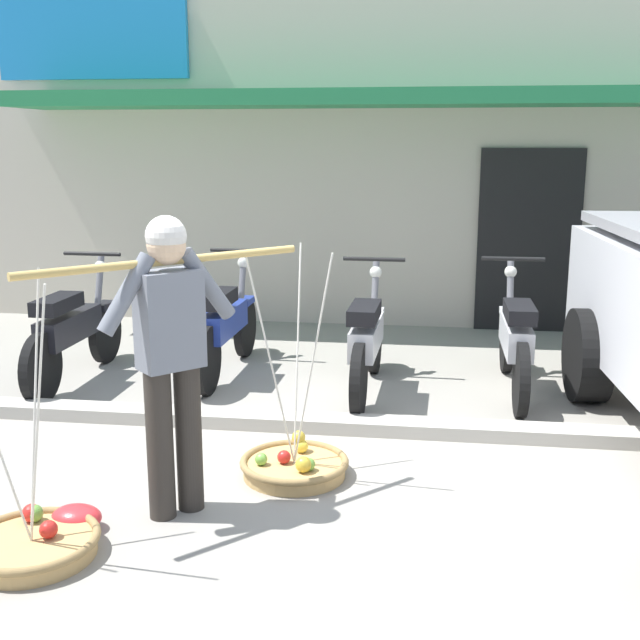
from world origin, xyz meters
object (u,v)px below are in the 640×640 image
at_px(fruit_vendor, 171,347).
at_px(motorcycle_end_of_row, 515,341).
at_px(motorcycle_second_in_row, 226,326).
at_px(motorcycle_nearest_shop, 73,332).
at_px(motorcycle_third_in_row, 367,341).
at_px(plastic_litter_bag, 76,518).
at_px(fruit_basket_left_side, 294,465).
at_px(fruit_basket_right_side, 32,543).

relative_size(fruit_vendor, motorcycle_end_of_row, 0.93).
height_order(fruit_vendor, motorcycle_second_in_row, fruit_vendor).
distance_m(motorcycle_nearest_shop, motorcycle_second_in_row, 1.33).
distance_m(motorcycle_nearest_shop, motorcycle_third_in_row, 2.57).
height_order(motorcycle_nearest_shop, plastic_litter_bag, motorcycle_nearest_shop).
relative_size(fruit_basket_left_side, motorcycle_end_of_row, 0.80).
height_order(fruit_vendor, fruit_basket_left_side, fruit_vendor).
height_order(motorcycle_nearest_shop, motorcycle_second_in_row, same).
height_order(motorcycle_third_in_row, motorcycle_end_of_row, same).
xyz_separation_m(fruit_vendor, motorcycle_end_of_row, (2.11, 2.53, -0.52)).
bearing_deg(fruit_basket_right_side, motorcycle_end_of_row, 49.25).
relative_size(fruit_basket_right_side, plastic_litter_bag, 5.18).
xyz_separation_m(motorcycle_end_of_row, plastic_litter_bag, (-2.58, -2.82, -0.38)).
bearing_deg(fruit_vendor, plastic_litter_bag, -149.19).
height_order(fruit_basket_left_side, plastic_litter_bag, fruit_basket_left_side).
height_order(fruit_basket_right_side, motorcycle_nearest_shop, fruit_basket_right_side).
height_order(fruit_basket_right_side, motorcycle_second_in_row, fruit_basket_right_side).
distance_m(fruit_basket_right_side, motorcycle_second_in_row, 3.34).
relative_size(motorcycle_nearest_shop, motorcycle_end_of_row, 1.00).
height_order(motorcycle_second_in_row, motorcycle_end_of_row, same).
height_order(motorcycle_second_in_row, motorcycle_third_in_row, same).
xyz_separation_m(fruit_basket_right_side, motorcycle_third_in_row, (1.47, 2.92, 0.38)).
distance_m(motorcycle_second_in_row, motorcycle_third_in_row, 1.36).
relative_size(motorcycle_nearest_shop, motorcycle_second_in_row, 1.00).
relative_size(fruit_basket_left_side, motorcycle_nearest_shop, 0.80).
xyz_separation_m(motorcycle_third_in_row, plastic_litter_bag, (-1.37, -2.62, -0.38)).
xyz_separation_m(fruit_vendor, fruit_basket_right_side, (-0.58, -0.59, -0.90)).
bearing_deg(plastic_litter_bag, motorcycle_nearest_shop, 114.70).
height_order(motorcycle_end_of_row, plastic_litter_bag, motorcycle_end_of_row).
relative_size(motorcycle_second_in_row, plastic_litter_bag, 6.51).
xyz_separation_m(motorcycle_nearest_shop, motorcycle_second_in_row, (1.26, 0.41, 0.00)).
distance_m(fruit_vendor, motorcycle_end_of_row, 3.34).
distance_m(fruit_vendor, plastic_litter_bag, 1.06).
distance_m(fruit_basket_right_side, motorcycle_end_of_row, 4.13).
bearing_deg(motorcycle_third_in_row, motorcycle_nearest_shop, -179.47).
distance_m(motorcycle_third_in_row, motorcycle_end_of_row, 1.23).
bearing_deg(fruit_vendor, motorcycle_end_of_row, 50.24).
height_order(fruit_basket_right_side, motorcycle_end_of_row, fruit_basket_right_side).
height_order(motorcycle_nearest_shop, motorcycle_end_of_row, same).
xyz_separation_m(fruit_basket_right_side, plastic_litter_bag, (0.10, 0.30, -0.00)).
relative_size(fruit_basket_left_side, fruit_basket_right_side, 1.00).
distance_m(fruit_vendor, motorcycle_second_in_row, 2.80).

